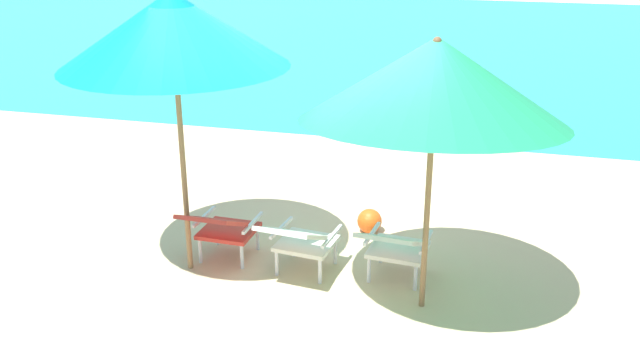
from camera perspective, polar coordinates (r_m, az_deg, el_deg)
ground_plane at (r=10.68m, az=5.07°, el=3.23°), size 40.00×40.00×0.00m
ocean_band at (r=19.35m, az=9.75°, el=11.14°), size 40.00×18.00×0.01m
lounge_chair_left at (r=6.87m, az=-8.01°, el=-3.74°), size 0.56×0.89×0.68m
lounge_chair_center at (r=6.56m, az=-1.69°, el=-4.79°), size 0.63×0.93×0.68m
lounge_chair_right at (r=6.48m, az=6.01°, el=-5.26°), size 0.61×0.92×0.68m
beach_umbrella_left at (r=6.30m, az=-11.80°, el=11.83°), size 2.57×2.57×2.63m
beach_umbrella_right at (r=5.61m, az=9.28°, el=7.96°), size 2.27×2.32×2.46m
beach_ball at (r=7.59m, az=4.03°, el=-3.33°), size 0.27×0.27×0.27m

